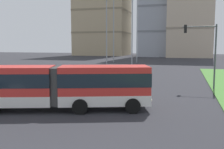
{
  "coord_description": "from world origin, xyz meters",
  "views": [
    {
      "loc": [
        5.38,
        -4.95,
        4.42
      ],
      "look_at": [
        0.02,
        13.72,
        2.2
      ],
      "focal_mm": 41.39,
      "sensor_mm": 36.0,
      "label": 1
    }
  ],
  "objects_px": {
    "articulated_bus": "(63,86)",
    "traffic_light_far_right": "(205,46)",
    "apartment_tower_west": "(103,1)",
    "car_grey_wagon": "(90,75)"
  },
  "relations": [
    {
      "from": "apartment_tower_west",
      "to": "traffic_light_far_right",
      "type": "bearing_deg",
      "value": -65.56
    },
    {
      "from": "articulated_bus",
      "to": "traffic_light_far_right",
      "type": "bearing_deg",
      "value": 48.88
    },
    {
      "from": "articulated_bus",
      "to": "apartment_tower_west",
      "type": "distance_m",
      "value": 99.19
    },
    {
      "from": "traffic_light_far_right",
      "to": "articulated_bus",
      "type": "bearing_deg",
      "value": -131.12
    },
    {
      "from": "articulated_bus",
      "to": "car_grey_wagon",
      "type": "xyz_separation_m",
      "value": [
        -3.4,
        14.18,
        -0.9
      ]
    },
    {
      "from": "articulated_bus",
      "to": "apartment_tower_west",
      "type": "bearing_deg",
      "value": 106.41
    },
    {
      "from": "car_grey_wagon",
      "to": "traffic_light_far_right",
      "type": "xyz_separation_m",
      "value": [
        13.17,
        -2.99,
        3.58
      ]
    },
    {
      "from": "car_grey_wagon",
      "to": "apartment_tower_west",
      "type": "relative_size",
      "value": 0.1
    },
    {
      "from": "car_grey_wagon",
      "to": "traffic_light_far_right",
      "type": "height_order",
      "value": "traffic_light_far_right"
    },
    {
      "from": "apartment_tower_west",
      "to": "articulated_bus",
      "type": "bearing_deg",
      "value": -73.59
    }
  ]
}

